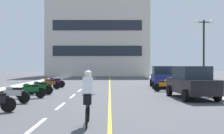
# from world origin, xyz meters

# --- Properties ---
(ground_plane) EXTENTS (140.00, 140.00, 0.00)m
(ground_plane) POSITION_xyz_m (0.00, 21.00, 0.00)
(ground_plane) COLOR #47474C
(curb_left) EXTENTS (2.40, 72.00, 0.12)m
(curb_left) POSITION_xyz_m (-7.20, 24.00, 0.06)
(curb_left) COLOR #B7B2A8
(curb_left) RESTS_ON ground
(curb_right) EXTENTS (2.40, 72.00, 0.12)m
(curb_right) POSITION_xyz_m (7.20, 24.00, 0.06)
(curb_right) COLOR #B7B2A8
(curb_right) RESTS_ON ground
(lane_dash_1) EXTENTS (0.14, 2.20, 0.01)m
(lane_dash_1) POSITION_xyz_m (-2.00, 6.00, 0.00)
(lane_dash_1) COLOR silver
(lane_dash_1) RESTS_ON ground
(lane_dash_2) EXTENTS (0.14, 2.20, 0.01)m
(lane_dash_2) POSITION_xyz_m (-2.00, 10.00, 0.00)
(lane_dash_2) COLOR silver
(lane_dash_2) RESTS_ON ground
(lane_dash_3) EXTENTS (0.14, 2.20, 0.01)m
(lane_dash_3) POSITION_xyz_m (-2.00, 14.00, 0.00)
(lane_dash_3) COLOR silver
(lane_dash_3) RESTS_ON ground
(lane_dash_4) EXTENTS (0.14, 2.20, 0.01)m
(lane_dash_4) POSITION_xyz_m (-2.00, 18.00, 0.00)
(lane_dash_4) COLOR silver
(lane_dash_4) RESTS_ON ground
(lane_dash_5) EXTENTS (0.14, 2.20, 0.01)m
(lane_dash_5) POSITION_xyz_m (-2.00, 22.00, 0.00)
(lane_dash_5) COLOR silver
(lane_dash_5) RESTS_ON ground
(lane_dash_6) EXTENTS (0.14, 2.20, 0.01)m
(lane_dash_6) POSITION_xyz_m (-2.00, 26.00, 0.00)
(lane_dash_6) COLOR silver
(lane_dash_6) RESTS_ON ground
(lane_dash_7) EXTENTS (0.14, 2.20, 0.01)m
(lane_dash_7) POSITION_xyz_m (-2.00, 30.00, 0.00)
(lane_dash_7) COLOR silver
(lane_dash_7) RESTS_ON ground
(lane_dash_8) EXTENTS (0.14, 2.20, 0.01)m
(lane_dash_8) POSITION_xyz_m (-2.00, 34.00, 0.00)
(lane_dash_8) COLOR silver
(lane_dash_8) RESTS_ON ground
(lane_dash_9) EXTENTS (0.14, 2.20, 0.01)m
(lane_dash_9) POSITION_xyz_m (-2.00, 38.00, 0.00)
(lane_dash_9) COLOR silver
(lane_dash_9) RESTS_ON ground
(lane_dash_10) EXTENTS (0.14, 2.20, 0.01)m
(lane_dash_10) POSITION_xyz_m (-2.00, 42.00, 0.00)
(lane_dash_10) COLOR silver
(lane_dash_10) RESTS_ON ground
(lane_dash_11) EXTENTS (0.14, 2.20, 0.01)m
(lane_dash_11) POSITION_xyz_m (-2.00, 46.00, 0.00)
(lane_dash_11) COLOR silver
(lane_dash_11) RESTS_ON ground
(centre_line_yellow) EXTENTS (0.12, 66.00, 0.01)m
(centre_line_yellow) POSITION_xyz_m (0.25, 24.00, 0.00)
(centre_line_yellow) COLOR gold
(centre_line_yellow) RESTS_ON ground
(office_building) EXTENTS (18.58, 9.18, 14.94)m
(office_building) POSITION_xyz_m (-1.90, 49.53, 7.47)
(office_building) COLOR beige
(office_building) RESTS_ON ground
(street_lamp_mid) EXTENTS (1.46, 0.36, 5.08)m
(street_lamp_mid) POSITION_xyz_m (7.09, 17.19, 3.84)
(street_lamp_mid) COLOR black
(street_lamp_mid) RESTS_ON curb_right
(parked_car_near) EXTENTS (2.18, 4.32, 1.82)m
(parked_car_near) POSITION_xyz_m (4.88, 12.88, 0.92)
(parked_car_near) COLOR black
(parked_car_near) RESTS_ON ground
(parked_car_mid) EXTENTS (2.19, 4.32, 1.82)m
(parked_car_mid) POSITION_xyz_m (4.78, 20.82, 0.92)
(parked_car_mid) COLOR black
(parked_car_mid) RESTS_ON ground
(motorcycle_3) EXTENTS (1.70, 0.60, 0.92)m
(motorcycle_3) POSITION_xyz_m (-4.50, 10.94, 0.47)
(motorcycle_3) COLOR black
(motorcycle_3) RESTS_ON ground
(motorcycle_4) EXTENTS (1.69, 0.60, 0.92)m
(motorcycle_4) POSITION_xyz_m (-4.25, 12.98, 0.47)
(motorcycle_4) COLOR black
(motorcycle_4) RESTS_ON ground
(motorcycle_5) EXTENTS (1.70, 0.60, 0.92)m
(motorcycle_5) POSITION_xyz_m (-4.23, 14.95, 0.47)
(motorcycle_5) COLOR black
(motorcycle_5) RESTS_ON ground
(motorcycle_6) EXTENTS (1.69, 0.63, 0.92)m
(motorcycle_6) POSITION_xyz_m (4.22, 17.08, 0.47)
(motorcycle_6) COLOR black
(motorcycle_6) RESTS_ON ground
(motorcycle_7) EXTENTS (1.70, 0.60, 0.92)m
(motorcycle_7) POSITION_xyz_m (-4.50, 18.97, 0.47)
(motorcycle_7) COLOR black
(motorcycle_7) RESTS_ON ground
(motorcycle_8) EXTENTS (1.70, 0.60, 0.92)m
(motorcycle_8) POSITION_xyz_m (-4.39, 20.49, 0.47)
(motorcycle_8) COLOR black
(motorcycle_8) RESTS_ON ground
(cyclist_rider) EXTENTS (0.42, 1.77, 1.71)m
(cyclist_rider) POSITION_xyz_m (-0.44, 6.11, 0.89)
(cyclist_rider) COLOR black
(cyclist_rider) RESTS_ON ground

